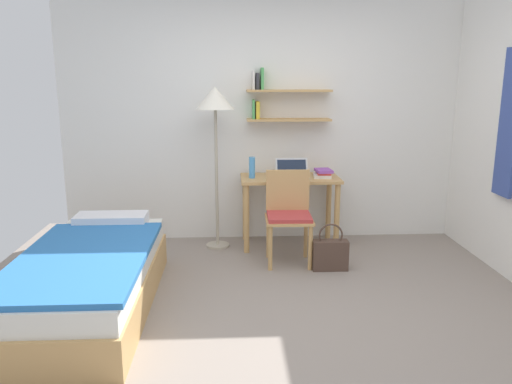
# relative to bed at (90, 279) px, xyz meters

# --- Properties ---
(ground_plane) EXTENTS (5.28, 5.28, 0.00)m
(ground_plane) POSITION_rel_bed_xyz_m (1.50, -0.27, -0.24)
(ground_plane) COLOR gray
(wall_back) EXTENTS (4.40, 0.27, 2.60)m
(wall_back) POSITION_rel_bed_xyz_m (1.50, 1.75, 1.06)
(wall_back) COLOR white
(wall_back) RESTS_ON ground_plane
(bed) EXTENTS (0.91, 1.99, 0.54)m
(bed) POSITION_rel_bed_xyz_m (0.00, 0.00, 0.00)
(bed) COLOR tan
(bed) RESTS_ON ground_plane
(desk) EXTENTS (1.01, 0.53, 0.73)m
(desk) POSITION_rel_bed_xyz_m (1.68, 1.43, 0.35)
(desk) COLOR tan
(desk) RESTS_ON ground_plane
(desk_chair) EXTENTS (0.45, 0.42, 0.87)m
(desk_chair) POSITION_rel_bed_xyz_m (1.62, 0.94, 0.25)
(desk_chair) COLOR tan
(desk_chair) RESTS_ON ground_plane
(standing_lamp) EXTENTS (0.38, 0.38, 1.65)m
(standing_lamp) POSITION_rel_bed_xyz_m (0.93, 1.41, 1.21)
(standing_lamp) COLOR #B2A893
(standing_lamp) RESTS_ON ground_plane
(laptop) EXTENTS (0.34, 0.21, 0.19)m
(laptop) POSITION_rel_bed_xyz_m (1.70, 1.43, 0.54)
(laptop) COLOR #B7BABF
(laptop) RESTS_ON desk
(water_bottle) EXTENTS (0.06, 0.06, 0.22)m
(water_bottle) POSITION_rel_bed_xyz_m (1.29, 1.39, 0.60)
(water_bottle) COLOR #4C99DB
(water_bottle) RESTS_ON desk
(book_stack) EXTENTS (0.20, 0.24, 0.08)m
(book_stack) POSITION_rel_bed_xyz_m (2.02, 1.40, 0.54)
(book_stack) COLOR silver
(book_stack) RESTS_ON desk
(handbag) EXTENTS (0.32, 0.12, 0.44)m
(handbag) POSITION_rel_bed_xyz_m (1.98, 0.70, -0.09)
(handbag) COLOR #4C382D
(handbag) RESTS_ON ground_plane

